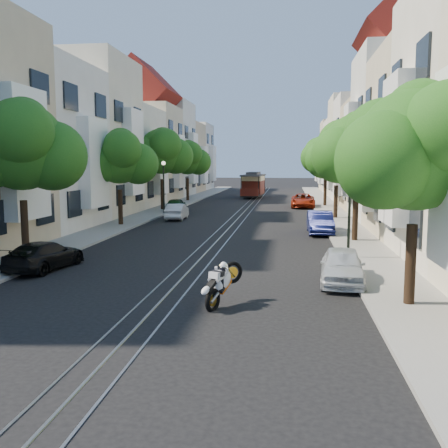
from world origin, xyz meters
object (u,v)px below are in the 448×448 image
(tree_e_b, at_px, (359,151))
(sportbike_rider, at_px, (221,282))
(parked_car_e_near, at_px, (342,266))
(parked_car_e_far, at_px, (303,201))
(tree_e_a, at_px, (418,152))
(lamp_east, at_px, (350,193))
(tree_w_b, at_px, (120,159))
(tree_w_c, at_px, (162,152))
(parked_car_w_near, at_px, (45,255))
(parked_car_w_far, at_px, (176,205))
(tree_e_d, at_px, (327,155))
(tree_w_d, at_px, (188,159))
(parked_car_e_mid, at_px, (320,222))
(cable_car, at_px, (253,184))
(tree_w_a, at_px, (22,148))
(tree_e_c, at_px, (338,157))
(parked_car_w_mid, at_px, (177,211))
(lamp_west, at_px, (164,179))

(tree_e_b, bearing_deg, sportbike_rider, -113.30)
(sportbike_rider, height_order, parked_car_e_near, parked_car_e_near)
(parked_car_e_near, bearing_deg, parked_car_e_far, 95.29)
(tree_e_a, bearing_deg, tree_e_b, 90.00)
(lamp_east, bearing_deg, tree_w_b, 143.42)
(tree_w_c, distance_m, parked_car_w_near, 24.93)
(sportbike_rider, height_order, parked_car_w_far, parked_car_w_far)
(tree_e_d, distance_m, tree_w_d, 15.25)
(sportbike_rider, height_order, parked_car_e_mid, parked_car_e_mid)
(tree_e_b, height_order, cable_car, tree_e_b)
(tree_e_d, bearing_deg, tree_w_a, -116.41)
(tree_e_b, distance_m, tree_e_c, 11.00)
(tree_w_c, bearing_deg, tree_w_a, -90.00)
(tree_e_a, bearing_deg, tree_w_b, 130.27)
(cable_car, distance_m, parked_car_w_far, 20.25)
(tree_w_c, distance_m, parked_car_e_far, 13.78)
(parked_car_w_mid, bearing_deg, parked_car_w_far, -79.17)
(tree_w_b, relative_size, lamp_east, 1.51)
(tree_e_c, height_order, parked_car_e_mid, tree_e_c)
(tree_e_d, relative_size, lamp_east, 1.65)
(parked_car_e_far, relative_size, parked_car_w_far, 1.31)
(tree_e_d, height_order, parked_car_w_near, tree_e_d)
(tree_e_a, relative_size, tree_w_a, 0.94)
(tree_e_d, bearing_deg, tree_e_b, -90.00)
(tree_e_a, xyz_separation_m, tree_w_d, (-14.40, 39.00, 0.20))
(tree_w_c, bearing_deg, parked_car_e_near, -63.29)
(tree_e_a, height_order, parked_car_e_far, tree_e_a)
(cable_car, bearing_deg, sportbike_rider, -83.82)
(lamp_east, height_order, parked_car_e_near, lamp_east)
(tree_e_a, xyz_separation_m, parked_car_e_far, (-2.18, 32.58, -3.75))
(cable_car, distance_m, parked_car_e_far, 14.51)
(tree_w_b, bearing_deg, tree_w_a, -90.00)
(tree_e_c, distance_m, parked_car_e_mid, 9.02)
(tree_w_a, relative_size, tree_w_c, 0.94)
(tree_w_b, distance_m, parked_car_w_near, 14.09)
(tree_e_c, relative_size, parked_car_w_near, 1.70)
(tree_w_d, bearing_deg, tree_e_d, -19.15)
(tree_e_c, distance_m, cable_car, 24.39)
(tree_e_a, height_order, parked_car_w_near, tree_e_a)
(tree_w_d, bearing_deg, lamp_west, -86.56)
(parked_car_e_near, bearing_deg, tree_e_c, 89.63)
(cable_car, xyz_separation_m, parked_car_e_far, (5.58, -13.36, -1.01))
(lamp_east, xyz_separation_m, parked_car_w_near, (-11.90, -3.49, -2.29))
(tree_e_c, relative_size, parked_car_e_near, 1.80)
(sportbike_rider, xyz_separation_m, parked_car_e_far, (3.23, 33.13, -0.07))
(tree_w_d, relative_size, parked_car_e_far, 1.39)
(lamp_west, distance_m, parked_car_w_near, 21.63)
(tree_e_a, bearing_deg, tree_w_c, 117.22)
(parked_car_e_mid, height_order, parked_car_w_mid, parked_car_e_mid)
(sportbike_rider, xyz_separation_m, parked_car_w_mid, (-6.25, 21.91, -0.13))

